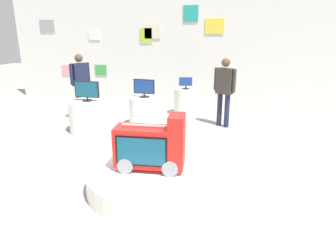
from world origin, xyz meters
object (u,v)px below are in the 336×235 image
display_pedestal_left_rear (145,112)px  tv_on_left_rear (144,88)px  novelty_firetruck_tv (151,148)px  tv_on_right_rear (87,90)px  main_display_pedestal (150,178)px  display_pedestal_center_rear (186,102)px  shopper_browsing_rear (81,82)px  display_pedestal_right_rear (89,116)px  tv_on_center_rear (186,83)px  shopper_browsing_near_truck (224,88)px

display_pedestal_left_rear → tv_on_left_rear: tv_on_left_rear is taller
novelty_firetruck_tv → tv_on_right_rear: (-2.11, 2.15, 0.32)m
tv_on_right_rear → tv_on_left_rear: bearing=30.8°
main_display_pedestal → tv_on_left_rear: size_ratio=3.47×
display_pedestal_left_rear → novelty_firetruck_tv: bearing=-70.8°
novelty_firetruck_tv → main_display_pedestal: bearing=165.9°
display_pedestal_center_rear → shopper_browsing_rear: bearing=-157.4°
display_pedestal_right_rear → novelty_firetruck_tv: bearing=-45.6°
display_pedestal_left_rear → shopper_browsing_rear: (-1.75, 0.19, 0.63)m
tv_on_center_rear → shopper_browsing_near_truck: size_ratio=0.23×
tv_on_right_rear → display_pedestal_right_rear: bearing=90.5°
display_pedestal_left_rear → shopper_browsing_near_truck: bearing=12.3°
novelty_firetruck_tv → tv_on_center_rear: bearing=92.6°
tv_on_left_rear → display_pedestal_right_rear: tv_on_left_rear is taller
display_pedestal_right_rear → shopper_browsing_rear: 1.24m
shopper_browsing_near_truck → display_pedestal_center_rear: bearing=141.5°
display_pedestal_left_rear → tv_on_right_rear: tv_on_right_rear is taller
main_display_pedestal → shopper_browsing_rear: shopper_browsing_rear is taller
novelty_firetruck_tv → tv_on_left_rear: (-0.98, 2.83, 0.30)m
tv_on_left_rear → novelty_firetruck_tv: bearing=-70.8°
display_pedestal_right_rear → display_pedestal_left_rear: bearing=30.8°
tv_on_left_rear → shopper_browsing_rear: shopper_browsing_rear is taller
tv_on_center_rear → display_pedestal_right_rear: tv_on_center_rear is taller
tv_on_left_rear → tv_on_right_rear: tv_on_right_rear is taller
display_pedestal_left_rear → display_pedestal_right_rear: 1.31m
main_display_pedestal → tv_on_right_rear: size_ratio=3.14×
shopper_browsing_near_truck → tv_on_left_rear: bearing=-167.6°
shopper_browsing_rear → tv_on_right_rear: bearing=-54.1°
novelty_firetruck_tv → tv_on_center_rear: (-0.19, 4.08, 0.25)m
main_display_pedestal → shopper_browsing_rear: 4.15m
main_display_pedestal → novelty_firetruck_tv: bearing=-14.1°
display_pedestal_left_rear → display_pedestal_center_rear: same height
display_pedestal_center_rear → shopper_browsing_near_truck: (1.06, -0.85, 0.60)m
display_pedestal_center_rear → tv_on_left_rear: bearing=-122.4°
novelty_firetruck_tv → tv_on_center_rear: 4.09m
display_pedestal_right_rear → shopper_browsing_rear: bearing=126.0°
display_pedestal_center_rear → display_pedestal_right_rear: 2.72m
display_pedestal_center_rear → tv_on_center_rear: bearing=-101.6°
tv_on_right_rear → shopper_browsing_near_truck: shopper_browsing_near_truck is taller
novelty_firetruck_tv → display_pedestal_right_rear: novelty_firetruck_tv is taller
display_pedestal_left_rear → tv_on_left_rear: bearing=-83.4°
novelty_firetruck_tv → display_pedestal_right_rear: 3.03m
display_pedestal_left_rear → shopper_browsing_near_truck: 2.00m
display_pedestal_center_rear → display_pedestal_left_rear: bearing=-122.5°
main_display_pedestal → display_pedestal_left_rear: display_pedestal_left_rear is taller
tv_on_center_rear → display_pedestal_right_rear: (-1.93, -1.92, -0.53)m
shopper_browsing_rear → tv_on_left_rear: bearing=-6.3°
main_display_pedestal → display_pedestal_right_rear: size_ratio=2.09×
main_display_pedestal → tv_on_left_rear: bearing=108.8°
main_display_pedestal → shopper_browsing_rear: (-2.72, 3.02, 0.84)m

